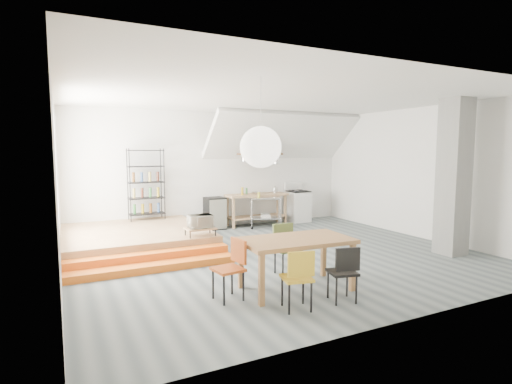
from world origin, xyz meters
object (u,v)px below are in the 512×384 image
stove (298,206)px  rolling_cart (266,208)px  dining_table (296,244)px  mini_fridge (215,213)px

stove → rolling_cart: (-1.35, -0.46, 0.07)m
dining_table → rolling_cart: bearing=70.8°
rolling_cart → dining_table: bearing=-89.7°
stove → dining_table: size_ratio=0.67×
stove → mini_fridge: size_ratio=1.35×
stove → rolling_cart: size_ratio=1.21×
stove → mini_fridge: 2.66m
stove → rolling_cart: stove is taller
stove → mini_fridge: (-2.66, 0.04, -0.05)m
rolling_cart → mini_fridge: size_ratio=1.12×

